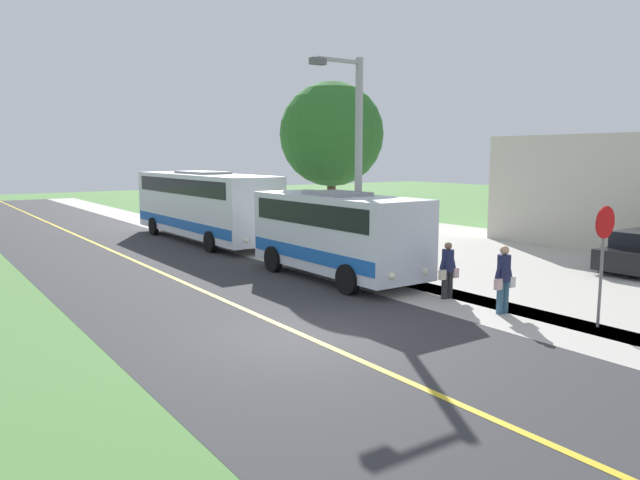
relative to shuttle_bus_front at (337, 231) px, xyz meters
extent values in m
plane|color=#548442|center=(4.48, 4.88, -1.58)|extent=(120.00, 120.00, 0.00)
cube|color=#333335|center=(4.48, 4.88, -1.57)|extent=(8.00, 100.00, 0.01)
cube|color=#B2ADA3|center=(-0.72, 4.88, -1.58)|extent=(2.40, 100.00, 0.01)
cube|color=gold|center=(4.48, 4.88, -1.57)|extent=(0.16, 100.00, 0.00)
cube|color=silver|center=(0.00, 0.00, -0.03)|extent=(2.35, 6.87, 2.40)
cube|color=blue|center=(0.00, 0.00, -0.68)|extent=(2.39, 6.73, 0.44)
cube|color=black|center=(0.00, 0.00, 0.62)|extent=(2.39, 6.18, 0.70)
cube|color=gray|center=(0.00, 0.00, 1.23)|extent=(1.41, 2.06, 0.12)
cylinder|color=black|center=(-1.18, 2.13, -1.13)|extent=(0.25, 0.90, 0.90)
cylinder|color=black|center=(1.18, 2.13, -1.13)|extent=(0.25, 0.90, 0.90)
cylinder|color=black|center=(-1.18, -2.13, -1.13)|extent=(0.25, 0.90, 0.90)
cylinder|color=black|center=(1.18, -2.13, -1.13)|extent=(0.25, 0.90, 0.90)
sphere|color=#F2EACC|center=(-0.65, 3.45, -0.88)|extent=(0.20, 0.20, 0.20)
sphere|color=#F2EACC|center=(0.65, 3.45, -0.88)|extent=(0.20, 0.20, 0.20)
cube|color=white|center=(-0.06, -10.75, 0.19)|extent=(2.47, 11.07, 2.83)
cube|color=blue|center=(-0.06, -10.75, -0.68)|extent=(2.51, 10.85, 0.44)
cube|color=black|center=(-0.06, -10.75, 1.05)|extent=(2.51, 9.96, 0.70)
cube|color=gray|center=(-0.06, -10.75, 1.66)|extent=(1.48, 3.32, 0.12)
cylinder|color=black|center=(-1.29, -7.32, -1.13)|extent=(0.25, 0.90, 0.90)
cylinder|color=black|center=(1.18, -7.32, -1.13)|extent=(0.25, 0.90, 0.90)
cylinder|color=black|center=(-1.29, -14.18, -1.13)|extent=(0.25, 0.90, 0.90)
cylinder|color=black|center=(1.18, -14.18, -1.13)|extent=(0.25, 0.90, 0.90)
sphere|color=#F2EACC|center=(-0.74, -5.20, -0.88)|extent=(0.20, 0.20, 0.20)
sphere|color=#F2EACC|center=(0.62, -5.20, -0.88)|extent=(0.20, 0.20, 0.20)
cylinder|color=#335972|center=(-0.89, 6.10, -1.15)|extent=(0.18, 0.18, 0.85)
cylinder|color=#335972|center=(-0.69, 6.10, -1.15)|extent=(0.18, 0.18, 0.85)
cylinder|color=#1E2347|center=(-0.79, 6.10, -0.39)|extent=(0.34, 0.34, 0.68)
sphere|color=tan|center=(-0.79, 6.10, 0.07)|extent=(0.23, 0.23, 0.23)
cylinder|color=#1E2347|center=(-0.98, 6.10, -0.35)|extent=(0.28, 0.10, 0.61)
cube|color=white|center=(-1.05, 6.15, -0.77)|extent=(0.20, 0.12, 0.28)
cylinder|color=#1E2347|center=(-0.61, 6.10, -0.35)|extent=(0.28, 0.10, 0.61)
cube|color=beige|center=(-0.53, 6.15, -0.77)|extent=(0.20, 0.12, 0.28)
cylinder|color=#262628|center=(-0.95, 4.13, -1.19)|extent=(0.18, 0.18, 0.79)
cylinder|color=#262628|center=(-0.75, 4.13, -1.19)|extent=(0.18, 0.18, 0.79)
cylinder|color=#1E2347|center=(-0.85, 4.13, -0.48)|extent=(0.34, 0.34, 0.62)
sphere|color=#8C664C|center=(-0.85, 4.13, -0.06)|extent=(0.21, 0.21, 0.21)
cylinder|color=#1E2347|center=(-1.03, 4.13, -0.45)|extent=(0.27, 0.10, 0.56)
cube|color=beige|center=(-1.11, 4.18, -0.86)|extent=(0.20, 0.12, 0.28)
cylinder|color=#1E2347|center=(-0.67, 4.13, -0.45)|extent=(0.27, 0.10, 0.56)
cube|color=beige|center=(-0.59, 4.18, -0.86)|extent=(0.20, 0.12, 0.28)
cylinder|color=slate|center=(-1.62, 8.21, -0.48)|extent=(0.07, 0.07, 2.20)
cylinder|color=red|center=(-1.62, 8.23, 0.92)|extent=(0.76, 0.03, 0.76)
cylinder|color=#9E9EA3|center=(-0.52, 0.46, 1.97)|extent=(0.24, 0.24, 7.09)
cylinder|color=#9E9EA3|center=(0.28, 0.46, 5.36)|extent=(1.60, 0.14, 0.14)
cube|color=#59595B|center=(1.08, 0.46, 5.26)|extent=(0.50, 0.24, 0.20)
cylinder|color=black|center=(-8.31, 4.47, -1.26)|extent=(0.64, 0.23, 0.64)
cylinder|color=brown|center=(-2.92, -4.33, 0.08)|extent=(0.36, 0.36, 3.31)
sphere|color=#2D6B28|center=(-2.92, -4.33, 3.32)|extent=(4.24, 4.24, 4.24)
camera|label=1|loc=(11.68, 15.79, 2.45)|focal=33.80mm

